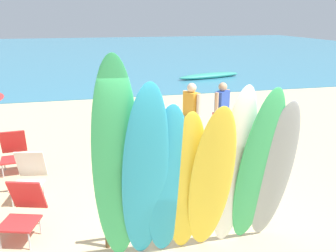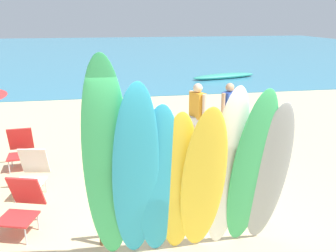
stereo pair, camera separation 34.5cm
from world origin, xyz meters
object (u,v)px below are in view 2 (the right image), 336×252
object	(u,v)px
surfboard_green_0	(107,167)
surfboard_green_6	(251,173)
surfboard_teal_1	(136,178)
surfboard_white_5	(227,173)
surfboard_yellow_3	(178,186)
surfboard_grey_7	(269,177)
surfboard_rack	(184,202)
beachgoer_strolling	(197,112)
beachgoer_by_water	(229,109)
beach_chair_red	(32,171)
distant_boat	(224,76)
surfboard_teal_2	(159,185)
beach_chair_blue	(20,147)
beach_chair_striped	(22,204)
surfboard_yellow_4	(203,184)

from	to	relation	value
surfboard_green_0	surfboard_green_6	size ratio (longest dim) A/B	1.17
surfboard_teal_1	surfboard_white_5	world-z (taller)	surfboard_teal_1
surfboard_yellow_3	surfboard_grey_7	size ratio (longest dim) A/B	0.95
surfboard_rack	beachgoer_strolling	distance (m)	3.72
beachgoer_by_water	surfboard_teal_1	bearing A→B (deg)	-158.77
surfboard_yellow_3	beach_chair_red	bearing A→B (deg)	136.21
distant_boat	surfboard_teal_2	bearing A→B (deg)	-112.01
surfboard_teal_2	surfboard_grey_7	distance (m)	1.46
beachgoer_by_water	surfboard_green_0	bearing A→B (deg)	-162.19
surfboard_teal_1	beach_chair_blue	size ratio (longest dim) A/B	3.07
surfboard_green_6	beachgoer_strolling	bearing A→B (deg)	81.08
surfboard_green_0	beachgoer_strolling	bearing A→B (deg)	65.14
surfboard_teal_1	beach_chair_striped	xyz separation A→B (m)	(-1.61, 1.12, -0.81)
surfboard_rack	beachgoer_by_water	size ratio (longest dim) A/B	1.61
beach_chair_red	beach_chair_blue	xyz separation A→B (m)	(-0.47, 1.34, -0.00)
surfboard_yellow_3	beachgoer_by_water	world-z (taller)	surfboard_yellow_3
surfboard_teal_1	surfboard_yellow_4	bearing A→B (deg)	-3.77
beach_chair_red	beach_chair_striped	xyz separation A→B (m)	(0.06, -1.21, -0.00)
beachgoer_strolling	beach_chair_striped	xyz separation A→B (m)	(-3.44, -2.94, -0.49)
beach_chair_striped	surfboard_yellow_3	bearing A→B (deg)	-8.13
surfboard_white_5	beach_chair_striped	world-z (taller)	surfboard_white_5
beachgoer_by_water	beach_chair_blue	distance (m)	4.87
distant_boat	beach_chair_blue	bearing A→B (deg)	-128.50
surfboard_grey_7	beach_chair_striped	bearing A→B (deg)	163.53
beach_chair_red	distant_boat	size ratio (longest dim) A/B	0.23
surfboard_rack	beachgoer_strolling	bearing A→B (deg)	72.65
beachgoer_strolling	beach_chair_striped	size ratio (longest dim) A/B	1.94
surfboard_green_0	surfboard_grey_7	size ratio (longest dim) A/B	1.26
beachgoer_strolling	beachgoer_by_water	xyz separation A→B (m)	(0.85, 0.18, -0.03)
beachgoer_strolling	beach_chair_striped	distance (m)	4.55
surfboard_green_0	surfboard_yellow_3	size ratio (longest dim) A/B	1.33
surfboard_green_6	distant_boat	distance (m)	14.22
surfboard_green_6	beach_chair_blue	size ratio (longest dim) A/B	2.90
beachgoer_strolling	beach_chair_blue	distance (m)	4.02
surfboard_teal_1	surfboard_green_6	distance (m)	1.49
surfboard_teal_1	beach_chair_red	world-z (taller)	surfboard_teal_1
surfboard_yellow_4	surfboard_green_6	xyz separation A→B (m)	(0.64, 0.04, 0.09)
surfboard_green_0	surfboard_teal_1	bearing A→B (deg)	-5.57
beachgoer_strolling	beach_chair_red	size ratio (longest dim) A/B	1.92
surfboard_yellow_3	beach_chair_blue	size ratio (longest dim) A/B	2.54
beachgoer_strolling	beach_chair_striped	world-z (taller)	beachgoer_strolling
surfboard_yellow_4	beach_chair_red	size ratio (longest dim) A/B	2.68
beach_chair_red	surfboard_grey_7	bearing A→B (deg)	-23.26
surfboard_rack	beach_chair_red	distance (m)	3.00
beach_chair_red	beachgoer_by_water	bearing A→B (deg)	34.09
distant_boat	surfboard_white_5	bearing A→B (deg)	-108.69
surfboard_rack	beachgoer_strolling	size ratio (longest dim) A/B	1.55
surfboard_green_0	beach_chair_striped	size ratio (longest dim) A/B	3.40
surfboard_teal_2	surfboard_teal_1	bearing A→B (deg)	-169.19
beachgoer_strolling	distant_boat	xyz separation A→B (m)	(3.91, 9.51, -0.80)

